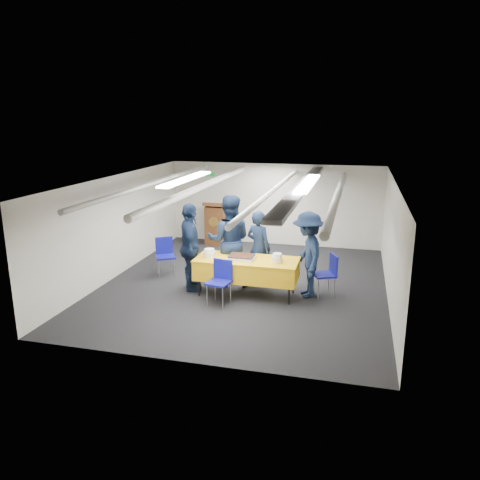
% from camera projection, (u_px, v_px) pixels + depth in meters
% --- Properties ---
extents(ground, '(7.00, 7.00, 0.00)m').
position_uv_depth(ground, '(245.00, 284.00, 10.28)').
color(ground, black).
rests_on(ground, ground).
extents(room_shell, '(6.00, 7.00, 2.30)m').
position_uv_depth(room_shell, '(254.00, 200.00, 10.17)').
color(room_shell, silver).
rests_on(room_shell, ground).
extents(serving_table, '(2.09, 0.87, 0.77)m').
position_uv_depth(serving_table, '(247.00, 269.00, 9.53)').
color(serving_table, black).
rests_on(serving_table, ground).
extents(sheet_cake, '(0.52, 0.41, 0.09)m').
position_uv_depth(sheet_cake, '(242.00, 257.00, 9.45)').
color(sheet_cake, white).
rests_on(sheet_cake, serving_table).
extents(plate_stack_left, '(0.25, 0.25, 0.17)m').
position_uv_depth(plate_stack_left, '(209.00, 253.00, 9.60)').
color(plate_stack_left, white).
rests_on(plate_stack_left, serving_table).
extents(plate_stack_right, '(0.21, 0.21, 0.18)m').
position_uv_depth(plate_stack_right, '(277.00, 258.00, 9.26)').
color(plate_stack_right, white).
rests_on(plate_stack_right, serving_table).
extents(podium, '(0.62, 0.53, 1.25)m').
position_uv_depth(podium, '(216.00, 223.00, 13.35)').
color(podium, brown).
rests_on(podium, ground).
extents(chair_near, '(0.49, 0.49, 0.87)m').
position_uv_depth(chair_near, '(221.00, 277.00, 9.11)').
color(chair_near, gray).
rests_on(chair_near, ground).
extents(chair_right, '(0.55, 0.55, 0.87)m').
position_uv_depth(chair_right, '(328.00, 271.00, 9.50)').
color(chair_right, gray).
rests_on(chair_right, ground).
extents(chair_left, '(0.57, 0.57, 0.87)m').
position_uv_depth(chair_left, '(165.00, 252.00, 10.79)').
color(chair_left, gray).
rests_on(chair_left, ground).
extents(sailor_a, '(0.70, 0.60, 1.64)m').
position_uv_depth(sailor_a, '(258.00, 248.00, 10.10)').
color(sailor_a, black).
rests_on(sailor_a, ground).
extents(sailor_b, '(1.09, 0.93, 1.98)m').
position_uv_depth(sailor_b, '(229.00, 241.00, 10.02)').
color(sailor_b, black).
rests_on(sailor_b, ground).
extents(sailor_c, '(0.84, 1.18, 1.86)m').
position_uv_depth(sailor_c, '(190.00, 247.00, 9.72)').
color(sailor_c, black).
rests_on(sailor_c, ground).
extents(sailor_d, '(0.95, 1.27, 1.75)m').
position_uv_depth(sailor_d, '(308.00, 255.00, 9.40)').
color(sailor_d, black).
rests_on(sailor_d, ground).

